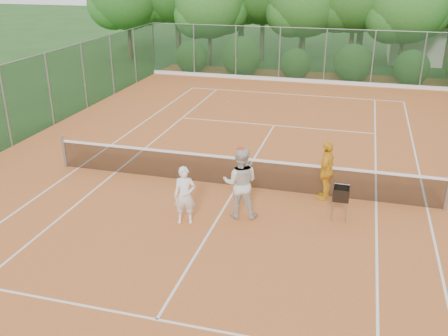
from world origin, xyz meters
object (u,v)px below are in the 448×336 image
at_px(player_center_grp, 240,183).
at_px(player_white, 185,195).
at_px(player_yellow, 326,171).
at_px(ball_hopper, 341,194).

bearing_deg(player_center_grp, player_white, -151.31).
bearing_deg(player_yellow, player_center_grp, -39.38).
height_order(player_yellow, ball_hopper, player_yellow).
distance_m(player_white, player_yellow, 4.20).
bearing_deg(player_white, player_center_grp, 12.20).
bearing_deg(player_white, ball_hopper, 1.05).
relative_size(player_center_grp, player_yellow, 1.14).
xyz_separation_m(player_yellow, ball_hopper, (0.49, -1.21, -0.13)).
bearing_deg(ball_hopper, player_yellow, 97.74).
height_order(player_white, player_center_grp, player_center_grp).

